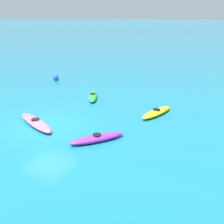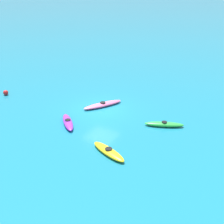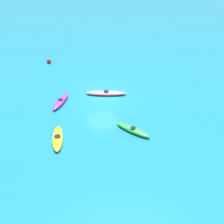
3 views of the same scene
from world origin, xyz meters
TOP-DOWN VIEW (x-y plane):
  - ground_plane at (0.00, 0.00)m, footprint 600.00×600.00m
  - kayak_yellow at (-4.03, 5.12)m, footprint 2.89×1.57m
  - kayak_green at (-5.47, -0.01)m, footprint 2.77×1.76m
  - kayak_purple at (0.59, 3.41)m, footprint 2.48×2.30m
  - kayak_pink at (0.21, -0.56)m, footprint 2.23×3.41m
  - buoy_red at (9.00, 1.98)m, footprint 0.45×0.45m

SIDE VIEW (x-z plane):
  - ground_plane at x=0.00m, z-range 0.00..0.00m
  - kayak_pink at x=0.21m, z-range -0.02..0.35m
  - kayak_green at x=-5.47m, z-range -0.02..0.35m
  - kayak_purple at x=0.59m, z-range -0.02..0.35m
  - kayak_yellow at x=-4.03m, z-range -0.02..0.35m
  - buoy_red at x=9.00m, z-range 0.00..0.45m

